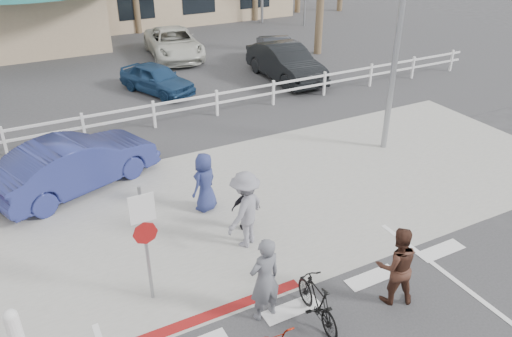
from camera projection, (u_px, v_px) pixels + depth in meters
ground at (308, 330)px, 9.31m from camera, size 140.00×140.00×0.00m
sidewalk_plaza at (212, 213)px, 12.81m from camera, size 22.00×7.00×0.01m
cross_street at (163, 152)px, 15.93m from camera, size 40.00×5.00×0.01m
parking_lot at (98, 73)px, 23.34m from camera, size 50.00×16.00×0.01m
rail_fence at (157, 114)px, 17.46m from camera, size 29.40×0.16×1.00m
sign_post at (145, 239)px, 9.39m from camera, size 0.50×0.10×2.90m
bollard_0 at (15, 331)px, 8.67m from camera, size 0.26×0.26×0.95m
streetlight_0 at (402, 4)px, 14.14m from camera, size 0.60×2.00×9.00m
rider_red at (265, 280)px, 9.21m from camera, size 0.70×0.50×1.80m
bike_black at (317, 301)px, 9.33m from camera, size 0.57×1.55×0.91m
rider_black at (396, 266)px, 9.65m from camera, size 1.01×0.92×1.69m
pedestrian_a at (245, 210)px, 11.23m from camera, size 1.40×1.22×1.88m
pedestrian_child at (246, 208)px, 11.92m from camera, size 0.74×0.47×1.18m
pedestrian_b at (205, 182)px, 12.62m from camera, size 0.92×0.82×1.59m
car_white_sedan at (76, 164)px, 13.62m from camera, size 4.81×3.10×1.50m
lot_car_2 at (157, 79)px, 20.64m from camera, size 2.71×3.84×1.21m
lot_car_3 at (277, 52)px, 24.04m from camera, size 2.51×4.19×1.30m
lot_car_5 at (174, 43)px, 25.32m from camera, size 3.09×5.46×1.44m
lot_car_6 at (285, 62)px, 22.09m from camera, size 1.70×4.75×1.56m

